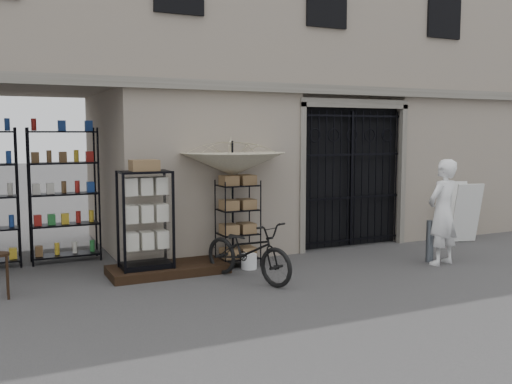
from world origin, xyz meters
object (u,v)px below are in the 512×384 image
wire_rack (238,224)px  market_umbrella (232,158)px  display_cabinet (145,225)px  easel_sign (462,212)px  shopkeeper (441,264)px  steel_bollard (430,241)px  white_bucket (249,261)px  bicycle (248,280)px

wire_rack → market_umbrella: market_umbrella is taller
display_cabinet → easel_sign: (7.09, 0.05, -0.21)m
display_cabinet → shopkeeper: (5.13, -1.42, -0.88)m
easel_sign → steel_bollard: bearing=-134.8°
white_bucket → bicycle: bicycle is taller
bicycle → steel_bollard: size_ratio=2.39×
bicycle → shopkeeper: bearing=-29.0°
steel_bollard → market_umbrella: bearing=157.5°
shopkeeper → bicycle: bearing=-21.1°
steel_bollard → wire_rack: bearing=159.7°
wire_rack → bicycle: (-0.26, -1.02, -0.76)m
white_bucket → shopkeeper: bearing=-19.6°
market_umbrella → shopkeeper: (3.45, -1.66, -1.95)m
market_umbrella → easel_sign: 5.56m
shopkeeper → easel_sign: bearing=-156.7°
display_cabinet → wire_rack: display_cabinet is taller
white_bucket → display_cabinet: bearing=172.5°
bicycle → easel_sign: easel_sign is taller
white_bucket → bicycle: 0.79m
white_bucket → easel_sign: easel_sign is taller
wire_rack → steel_bollard: (3.37, -1.25, -0.37)m
bicycle → white_bucket: bearing=42.8°
display_cabinet → bicycle: bearing=-19.3°
bicycle → steel_bollard: (3.63, -0.23, 0.39)m
easel_sign → wire_rack: bearing=-166.4°
steel_bollard → shopkeeper: steel_bollard is taller
bicycle → shopkeeper: (3.68, -0.48, 0.00)m
bicycle → easel_sign: 5.77m
white_bucket → shopkeeper: white_bucket is taller
market_umbrella → white_bucket: (0.11, -0.47, -1.82)m
shopkeeper → easel_sign: (1.96, 1.48, 0.67)m
display_cabinet → white_bucket: display_cabinet is taller
market_umbrella → shopkeeper: market_umbrella is taller
white_bucket → steel_bollard: steel_bollard is taller
wire_rack → easel_sign: wire_rack is taller
market_umbrella → easel_sign: bearing=-2.0°
steel_bollard → white_bucket: bearing=164.1°
bicycle → shopkeeper: size_ratio=0.97×
white_bucket → shopkeeper: size_ratio=0.14×
wire_rack → shopkeeper: size_ratio=0.81×
display_cabinet → market_umbrella: market_umbrella is taller
steel_bollard → shopkeeper: 0.47m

